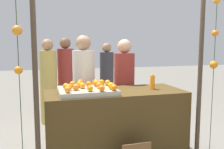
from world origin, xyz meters
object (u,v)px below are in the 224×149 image
orange_1 (99,85)px  juice_bottle (152,82)px  orange_0 (80,84)px  stall_counter (115,124)px  vendor_left (84,94)px  vendor_right (124,94)px

orange_1 → juice_bottle: bearing=5.5°
orange_0 → stall_counter: bearing=-4.8°
juice_bottle → stall_counter: bearing=177.9°
orange_0 → vendor_left: bearing=75.5°
orange_0 → juice_bottle: (0.99, -0.06, -0.00)m
orange_1 → vendor_left: bearing=97.1°
stall_counter → orange_0: bearing=175.2°
stall_counter → vendor_right: bearing=60.6°
stall_counter → vendor_left: size_ratio=1.10×
orange_0 → vendor_right: 0.98m
orange_0 → orange_1: size_ratio=1.03×
orange_1 → vendor_left: size_ratio=0.05×
stall_counter → orange_0: orange_0 is taller
orange_1 → vendor_right: (0.55, 0.66, -0.27)m
stall_counter → juice_bottle: size_ratio=8.85×
orange_0 → vendor_right: (0.78, 0.53, -0.27)m
stall_counter → vendor_left: vendor_left is taller
orange_1 → stall_counter: bearing=21.7°
stall_counter → vendor_right: size_ratio=1.14×
vendor_right → juice_bottle: bearing=-70.3°
orange_0 → orange_1: 0.26m
juice_bottle → orange_1: bearing=-174.5°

